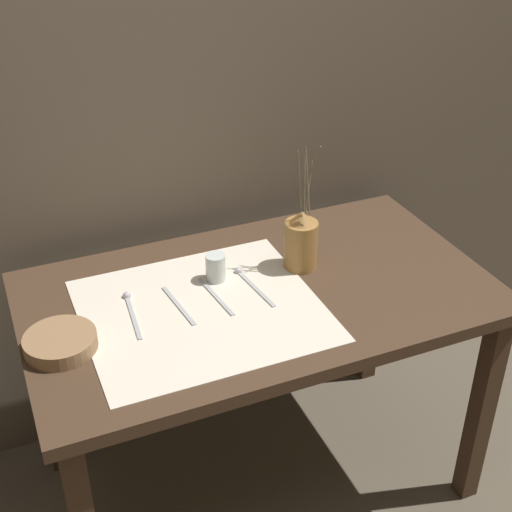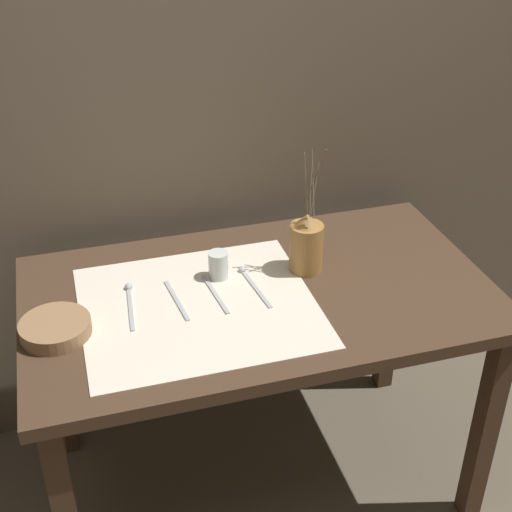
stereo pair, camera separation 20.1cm
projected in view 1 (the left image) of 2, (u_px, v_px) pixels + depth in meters
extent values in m
plane|color=brown|center=(259.00, 476.00, 2.48)|extent=(12.00, 12.00, 0.00)
cube|color=brown|center=(197.00, 99.00, 2.25)|extent=(7.00, 0.06, 2.40)
cube|color=#422D1E|center=(259.00, 296.00, 2.08)|extent=(1.36, 0.78, 0.04)
cube|color=#422D1E|center=(481.00, 410.00, 2.24)|extent=(0.06, 0.06, 0.74)
cube|color=#422D1E|center=(46.00, 384.00, 2.34)|extent=(0.06, 0.06, 0.74)
cube|color=#422D1E|center=(372.00, 299.00, 2.75)|extent=(0.06, 0.06, 0.74)
cube|color=beige|center=(202.00, 310.00, 1.99)|extent=(0.65, 0.58, 0.00)
cylinder|color=olive|center=(301.00, 245.00, 2.15)|extent=(0.10, 0.10, 0.15)
cone|color=olive|center=(302.00, 217.00, 2.10)|extent=(0.08, 0.08, 0.04)
cylinder|color=brown|center=(309.00, 177.00, 2.04)|extent=(0.04, 0.05, 0.20)
cylinder|color=brown|center=(305.00, 185.00, 2.05)|extent=(0.02, 0.04, 0.16)
cylinder|color=brown|center=(308.00, 181.00, 2.03)|extent=(0.00, 0.04, 0.20)
cylinder|color=brown|center=(309.00, 188.00, 2.04)|extent=(0.03, 0.03, 0.15)
cylinder|color=brown|center=(300.00, 181.00, 2.05)|extent=(0.02, 0.01, 0.19)
cylinder|color=#8E6B47|center=(61.00, 343.00, 1.83)|extent=(0.19, 0.19, 0.04)
cylinder|color=silver|center=(216.00, 267.00, 2.10)|extent=(0.06, 0.06, 0.08)
cube|color=#A8A8AD|center=(133.00, 317.00, 1.95)|extent=(0.03, 0.21, 0.00)
sphere|color=#A8A8AD|center=(127.00, 296.00, 2.04)|extent=(0.02, 0.02, 0.02)
cube|color=#A8A8AD|center=(178.00, 305.00, 2.00)|extent=(0.04, 0.21, 0.00)
cube|color=#A8A8AD|center=(216.00, 297.00, 2.04)|extent=(0.04, 0.21, 0.00)
cube|color=#A8A8AD|center=(256.00, 289.00, 2.07)|extent=(0.04, 0.21, 0.00)
sphere|color=#A8A8AD|center=(238.00, 271.00, 2.15)|extent=(0.02, 0.02, 0.02)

